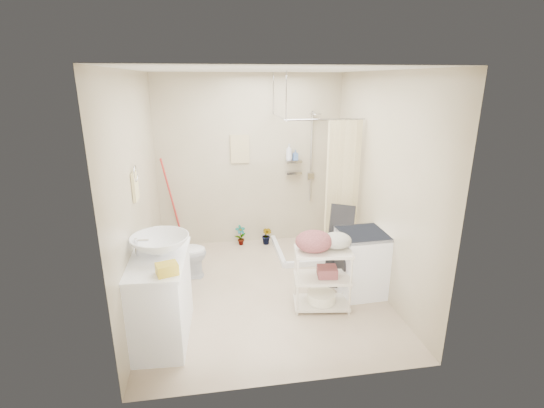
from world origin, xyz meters
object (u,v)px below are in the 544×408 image
Objects in this scene: toilet at (181,253)px; laundry_rack at (322,273)px; vanity at (160,298)px; washing_machine at (361,262)px.

laundry_rack reaches higher than toilet.
vanity is 1.76m from laundry_rack.
washing_machine is 0.92× the size of laundry_rack.
toilet is (0.12, 1.27, -0.10)m from vanity.
laundry_rack is at bearing -121.74° from toilet.
vanity is 1.17× the size of laundry_rack.
toilet is at bearing 156.16° from laundry_rack.
washing_machine is at bearing 16.11° from vanity.
vanity is at bearing -169.82° from washing_machine.
vanity reaches higher than toilet.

